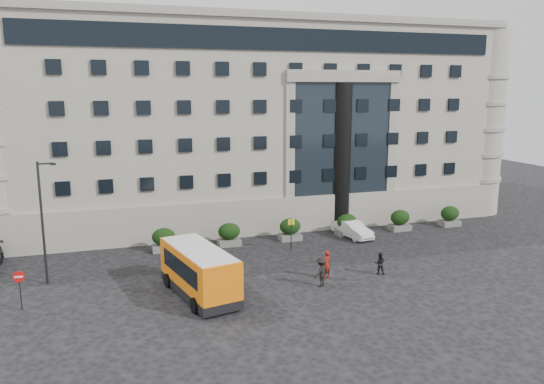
# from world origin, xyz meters

# --- Properties ---
(ground) EXTENTS (120.00, 120.00, 0.00)m
(ground) POSITION_xyz_m (0.00, 0.00, 0.00)
(ground) COLOR black
(ground) RESTS_ON ground
(civic_building) EXTENTS (44.00, 24.00, 18.00)m
(civic_building) POSITION_xyz_m (6.00, 22.00, 9.00)
(civic_building) COLOR gray
(civic_building) RESTS_ON ground
(entrance_column) EXTENTS (1.80, 1.80, 13.00)m
(entrance_column) POSITION_xyz_m (12.00, 10.30, 6.50)
(entrance_column) COLOR black
(entrance_column) RESTS_ON ground
(hedge_a) EXTENTS (1.80, 1.26, 1.84)m
(hedge_a) POSITION_xyz_m (-4.00, 7.80, 0.93)
(hedge_a) COLOR #5F5F5C
(hedge_a) RESTS_ON ground
(hedge_b) EXTENTS (1.80, 1.26, 1.84)m
(hedge_b) POSITION_xyz_m (1.20, 7.80, 0.93)
(hedge_b) COLOR #5F5F5C
(hedge_b) RESTS_ON ground
(hedge_c) EXTENTS (1.80, 1.26, 1.84)m
(hedge_c) POSITION_xyz_m (6.40, 7.80, 0.93)
(hedge_c) COLOR #5F5F5C
(hedge_c) RESTS_ON ground
(hedge_d) EXTENTS (1.80, 1.26, 1.84)m
(hedge_d) POSITION_xyz_m (11.60, 7.80, 0.93)
(hedge_d) COLOR #5F5F5C
(hedge_d) RESTS_ON ground
(hedge_e) EXTENTS (1.80, 1.26, 1.84)m
(hedge_e) POSITION_xyz_m (16.80, 7.80, 0.93)
(hedge_e) COLOR #5F5F5C
(hedge_e) RESTS_ON ground
(hedge_f) EXTENTS (1.80, 1.26, 1.84)m
(hedge_f) POSITION_xyz_m (22.00, 7.80, 0.93)
(hedge_f) COLOR #5F5F5C
(hedge_f) RESTS_ON ground
(street_lamp) EXTENTS (1.16, 0.18, 8.00)m
(street_lamp) POSITION_xyz_m (-11.94, 3.00, 4.37)
(street_lamp) COLOR #262628
(street_lamp) RESTS_ON ground
(bus_stop_sign) EXTENTS (0.50, 0.08, 2.52)m
(bus_stop_sign) POSITION_xyz_m (5.50, 5.00, 1.73)
(bus_stop_sign) COLOR #262628
(bus_stop_sign) RESTS_ON ground
(no_entry_sign) EXTENTS (0.64, 0.16, 2.32)m
(no_entry_sign) POSITION_xyz_m (-13.00, -1.04, 1.65)
(no_entry_sign) COLOR #262628
(no_entry_sign) RESTS_ON ground
(minibus) EXTENTS (3.98, 7.53, 2.99)m
(minibus) POSITION_xyz_m (-2.91, -1.96, 1.65)
(minibus) COLOR orange
(minibus) RESTS_ON ground
(red_truck) EXTENTS (3.03, 5.70, 2.95)m
(red_truck) POSITION_xyz_m (-14.17, 13.05, 1.51)
(red_truck) COLOR maroon
(red_truck) RESTS_ON ground
(parked_car_d) EXTENTS (2.68, 5.54, 1.52)m
(parked_car_d) POSITION_xyz_m (-11.50, 12.53, 0.76)
(parked_car_d) COLOR black
(parked_car_d) RESTS_ON ground
(white_taxi) EXTENTS (2.31, 4.45, 1.39)m
(white_taxi) POSITION_xyz_m (11.73, 7.00, 0.70)
(white_taxi) COLOR silver
(white_taxi) RESTS_ON ground
(pedestrian_a) EXTENTS (0.82, 0.70, 1.90)m
(pedestrian_a) POSITION_xyz_m (5.68, -1.49, 0.95)
(pedestrian_a) COLOR maroon
(pedestrian_a) RESTS_ON ground
(pedestrian_b) EXTENTS (0.92, 0.83, 1.53)m
(pedestrian_b) POSITION_xyz_m (9.46, -1.86, 0.76)
(pedestrian_b) COLOR black
(pedestrian_b) RESTS_ON ground
(pedestrian_c) EXTENTS (1.43, 1.26, 1.92)m
(pedestrian_c) POSITION_xyz_m (4.79, -2.75, 0.96)
(pedestrian_c) COLOR black
(pedestrian_c) RESTS_ON ground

